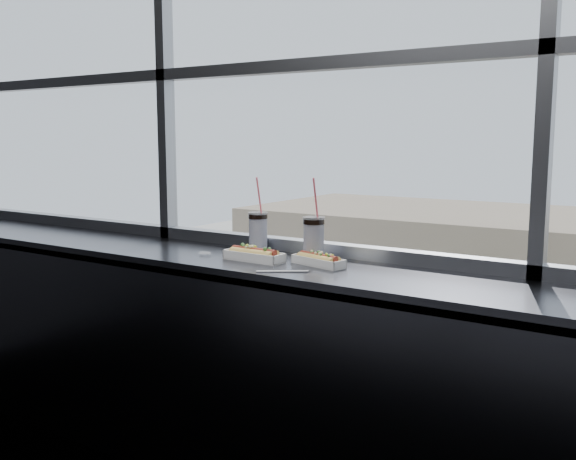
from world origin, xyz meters
The scene contains 13 objects.
wall_back_lower centered at (0.00, 1.50, 0.55)m, with size 6.00×6.00×0.00m, color black.
counter centered at (0.00, 1.23, 1.07)m, with size 6.00×0.55×0.06m, color #565862.
counter_fascia centered at (0.00, 0.97, 0.55)m, with size 6.00×0.04×1.04m, color #565862.
hotdog_tray_left centered at (-0.17, 1.18, 1.13)m, with size 0.30×0.11×0.07m.
hotdog_tray_right centered at (0.14, 1.25, 1.13)m, with size 0.27×0.14×0.06m.
soda_cup_left centered at (-0.31, 1.40, 1.21)m, with size 0.10×0.10×0.37m.
soda_cup_right centered at (0.05, 1.35, 1.21)m, with size 0.10×0.10×0.38m.
loose_straw centered at (0.08, 1.04, 1.10)m, with size 0.01×0.01×0.22m, color white.
wrapper centered at (-0.45, 1.17, 1.11)m, with size 0.08×0.06×0.02m, color silver.
car_near_a centered at (-15.31, 17.50, -9.80)m, with size 6.83×2.84×2.28m, color gray.
car_far_a centered at (-9.34, 25.50, -10.02)m, with size 5.52×2.30×1.84m, color black.
pedestrian_a centered at (-5.24, 28.52, -9.98)m, with size 0.87×0.65×1.95m, color #66605B.
tree_left centered at (-8.79, 29.50, -7.19)m, with size 3.60×3.60×5.62m.
Camera 1 is at (1.55, -1.15, 1.66)m, focal length 40.00 mm.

